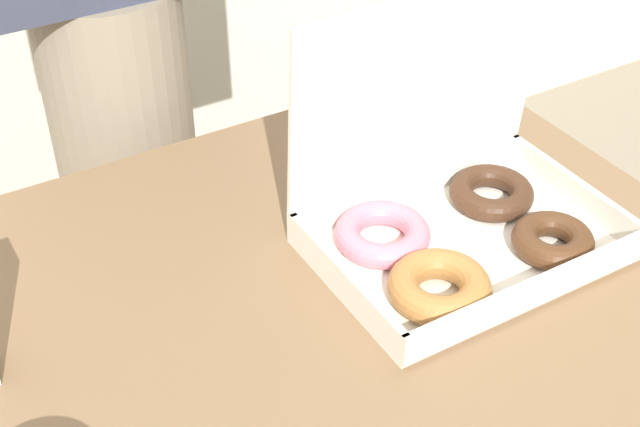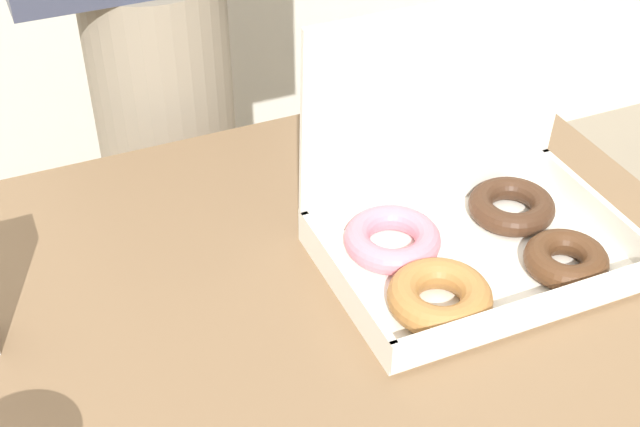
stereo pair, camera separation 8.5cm
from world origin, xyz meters
TOP-DOWN VIEW (x-y plane):
  - donut_box at (0.26, 0.01)m, footprint 0.32×0.23m

SIDE VIEW (x-z plane):
  - donut_box at x=0.26m, z-range 0.64..0.91m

